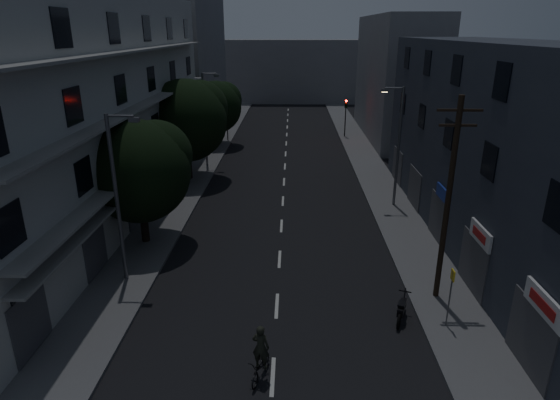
{
  "coord_description": "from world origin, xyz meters",
  "views": [
    {
      "loc": [
        0.6,
        -11.37,
        11.54
      ],
      "look_at": [
        0.0,
        12.0,
        3.0
      ],
      "focal_mm": 30.0,
      "sensor_mm": 36.0,
      "label": 1
    }
  ],
  "objects_px": {
    "utility_pole": "(448,198)",
    "bus_stop_sign": "(451,288)",
    "motorcycle": "(402,310)",
    "cyclist": "(261,360)"
  },
  "relations": [
    {
      "from": "bus_stop_sign",
      "to": "motorcycle",
      "type": "xyz_separation_m",
      "value": [
        -1.72,
        0.53,
        -1.42
      ]
    },
    {
      "from": "utility_pole",
      "to": "bus_stop_sign",
      "type": "bearing_deg",
      "value": -95.87
    },
    {
      "from": "bus_stop_sign",
      "to": "motorcycle",
      "type": "height_order",
      "value": "bus_stop_sign"
    },
    {
      "from": "bus_stop_sign",
      "to": "cyclist",
      "type": "height_order",
      "value": "bus_stop_sign"
    },
    {
      "from": "bus_stop_sign",
      "to": "cyclist",
      "type": "xyz_separation_m",
      "value": [
        -7.39,
        -3.09,
        -1.17
      ]
    },
    {
      "from": "utility_pole",
      "to": "motorcycle",
      "type": "relative_size",
      "value": 5.07
    },
    {
      "from": "utility_pole",
      "to": "bus_stop_sign",
      "type": "distance_m",
      "value": 3.76
    },
    {
      "from": "motorcycle",
      "to": "cyclist",
      "type": "height_order",
      "value": "cyclist"
    },
    {
      "from": "motorcycle",
      "to": "cyclist",
      "type": "relative_size",
      "value": 0.83
    },
    {
      "from": "bus_stop_sign",
      "to": "motorcycle",
      "type": "bearing_deg",
      "value": 162.83
    }
  ]
}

